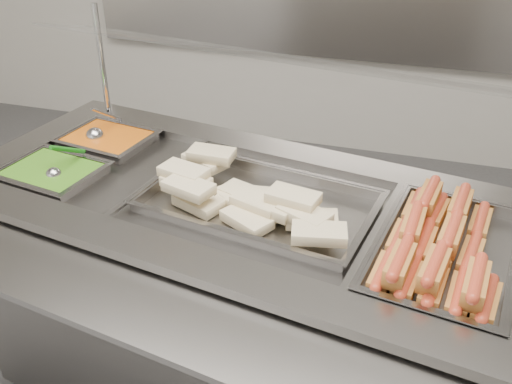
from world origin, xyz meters
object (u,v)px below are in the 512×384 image
(pan_wraps, at_px, (259,206))
(serving_spoon, at_px, (57,170))
(pan_hotdogs, at_px, (444,260))
(ladle, at_px, (96,135))
(steam_counter, at_px, (243,304))
(sneeze_guard, at_px, (273,61))

(pan_wraps, height_order, serving_spoon, serving_spoon)
(pan_hotdogs, xyz_separation_m, pan_wraps, (-0.50, 0.08, 0.01))
(pan_wraps, bearing_deg, serving_spoon, -176.94)
(pan_wraps, distance_m, serving_spoon, 0.63)
(pan_hotdogs, relative_size, pan_wraps, 0.81)
(pan_wraps, bearing_deg, ladle, 160.60)
(steam_counter, height_order, pan_hotdogs, pan_hotdogs)
(steam_counter, xyz_separation_m, pan_wraps, (0.05, -0.01, 0.38))
(serving_spoon, bearing_deg, pan_hotdogs, -2.57)
(ladle, xyz_separation_m, serving_spoon, (0.02, -0.26, 0.00))
(serving_spoon, bearing_deg, ladle, 94.55)
(pan_wraps, bearing_deg, pan_hotdogs, -9.46)
(sneeze_guard, relative_size, pan_hotdogs, 2.80)
(sneeze_guard, distance_m, serving_spoon, 0.72)
(steam_counter, bearing_deg, ladle, 159.75)
(steam_counter, distance_m, pan_hotdogs, 0.67)
(sneeze_guard, relative_size, ladle, 8.72)
(pan_hotdogs, height_order, serving_spoon, serving_spoon)
(steam_counter, xyz_separation_m, ladle, (-0.59, 0.22, 0.41))
(ladle, bearing_deg, steam_counter, -20.25)
(steam_counter, relative_size, pan_wraps, 2.70)
(ladle, bearing_deg, pan_hotdogs, -15.15)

